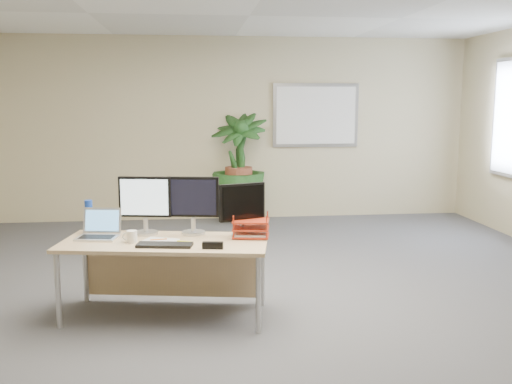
{
  "coord_description": "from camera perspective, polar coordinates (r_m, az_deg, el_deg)",
  "views": [
    {
      "loc": [
        -0.66,
        -4.51,
        1.76
      ],
      "look_at": [
        -0.11,
        0.35,
        0.98
      ],
      "focal_mm": 40.0,
      "sensor_mm": 36.0,
      "label": 1
    }
  ],
  "objects": [
    {
      "name": "desk",
      "position": [
        4.82,
        -8.86,
        -6.1
      ],
      "size": [
        1.76,
        0.98,
        0.64
      ],
      "color": "tan",
      "rests_on": "floor"
    },
    {
      "name": "yellow_highlighter",
      "position": [
        4.62,
        -7.18,
        -4.97
      ],
      "size": [
        0.12,
        0.06,
        0.02
      ],
      "primitive_type": "cylinder",
      "rotation": [
        0.0,
        1.57,
        -0.41
      ],
      "color": "#F9FF1A",
      "rests_on": "desk"
    },
    {
      "name": "monitor_left",
      "position": [
        4.92,
        -11.03,
        -0.92
      ],
      "size": [
        0.44,
        0.2,
        0.49
      ],
      "color": "#BABBC0",
      "rests_on": "desk"
    },
    {
      "name": "whiteboard",
      "position": [
        8.68,
        6.0,
        7.63
      ],
      "size": [
        1.3,
        0.04,
        0.95
      ],
      "color": "#A7A7AB",
      "rests_on": "back_wall"
    },
    {
      "name": "stapler",
      "position": [
        4.41,
        -4.35,
        -5.34
      ],
      "size": [
        0.17,
        0.07,
        0.05
      ],
      "primitive_type": "cube",
      "rotation": [
        0.0,
        0.0,
        -0.17
      ],
      "color": "black",
      "rests_on": "desk"
    },
    {
      "name": "spiral_notebook",
      "position": [
        4.68,
        -9.6,
        -4.87
      ],
      "size": [
        0.33,
        0.29,
        0.01
      ],
      "primitive_type": "cube",
      "rotation": [
        0.0,
        0.0,
        -0.42
      ],
      "color": "silver",
      "rests_on": "desk"
    },
    {
      "name": "orange_pen",
      "position": [
        4.7,
        -9.7,
        -4.69
      ],
      "size": [
        0.13,
        0.03,
        0.01
      ],
      "primitive_type": "cylinder",
      "rotation": [
        0.0,
        1.57,
        0.14
      ],
      "color": "orange",
      "rests_on": "spiral_notebook"
    },
    {
      "name": "laptop",
      "position": [
        4.94,
        -15.39,
        -3.7
      ],
      "size": [
        0.37,
        0.33,
        0.23
      ],
      "color": "silver",
      "rests_on": "desk"
    },
    {
      "name": "keyboard",
      "position": [
        4.53,
        -9.12,
        -5.24
      ],
      "size": [
        0.45,
        0.22,
        0.02
      ],
      "primitive_type": "cube",
      "rotation": [
        0.0,
        0.0,
        -0.17
      ],
      "color": "black",
      "rests_on": "desk"
    },
    {
      "name": "floor_plant",
      "position": [
        8.3,
        -1.74,
        2.08
      ],
      "size": [
        1.11,
        1.11,
        1.5
      ],
      "primitive_type": "imported",
      "rotation": [
        0.0,
        0.0,
        -0.41
      ],
      "color": "#163D16",
      "rests_on": "floor"
    },
    {
      "name": "monitor_right",
      "position": [
        4.86,
        -6.32,
        -0.94
      ],
      "size": [
        0.44,
        0.2,
        0.49
      ],
      "color": "#BABBC0",
      "rests_on": "desk"
    },
    {
      "name": "monitor_dark",
      "position": [
        4.75,
        -1.4,
        -1.42
      ],
      "size": [
        0.39,
        0.18,
        0.45
      ],
      "color": "#BABBC0",
      "rests_on": "desk"
    },
    {
      "name": "coffee_mug",
      "position": [
        4.7,
        -12.35,
        -4.37
      ],
      "size": [
        0.12,
        0.08,
        0.1
      ],
      "color": "white",
      "rests_on": "desk"
    },
    {
      "name": "floor",
      "position": [
        4.89,
        1.83,
        -12.05
      ],
      "size": [
        8.0,
        8.0,
        0.0
      ],
      "primitive_type": "plane",
      "color": "#4C4D52",
      "rests_on": "ground"
    },
    {
      "name": "letter_tray",
      "position": [
        4.76,
        -0.52,
        -3.79
      ],
      "size": [
        0.33,
        0.27,
        0.14
      ],
      "color": "#AC2B15",
      "rests_on": "desk"
    },
    {
      "name": "water_bottle",
      "position": [
        5.13,
        -16.36,
        -2.41
      ],
      "size": [
        0.07,
        0.07,
        0.28
      ],
      "color": "silver",
      "rests_on": "desk"
    },
    {
      "name": "back_wall",
      "position": [
        8.55,
        -2.0,
        6.31
      ],
      "size": [
        7.0,
        0.04,
        2.7
      ],
      "primitive_type": "cube",
      "color": "#C2B589",
      "rests_on": "floor"
    }
  ]
}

